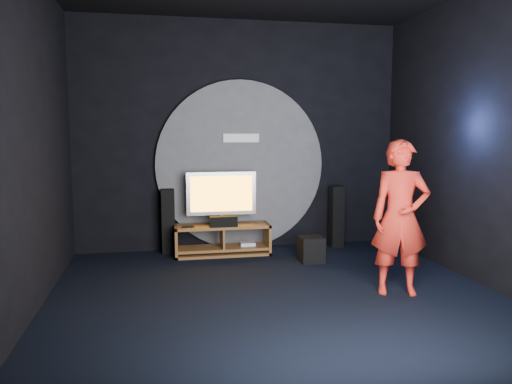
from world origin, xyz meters
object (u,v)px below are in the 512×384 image
(tv, at_px, (221,196))
(tower_speaker_right, at_px, (336,216))
(tower_speaker_left, at_px, (168,221))
(subwoofer, at_px, (311,249))
(player, at_px, (400,218))
(media_console, at_px, (223,242))

(tv, bearing_deg, tower_speaker_right, 3.39)
(tv, height_order, tower_speaker_left, tv)
(tower_speaker_left, relative_size, tower_speaker_right, 1.00)
(tower_speaker_left, distance_m, subwoofer, 2.17)
(subwoofer, xyz_separation_m, player, (0.55, -1.50, 0.69))
(subwoofer, bearing_deg, tower_speaker_left, 155.16)
(tv, distance_m, tower_speaker_left, 0.89)
(media_console, relative_size, tower_speaker_right, 1.45)
(tv, xyz_separation_m, tower_speaker_left, (-0.78, 0.19, -0.39))
(media_console, bearing_deg, tower_speaker_right, 5.49)
(tower_speaker_left, bearing_deg, tower_speaker_right, -1.67)
(tower_speaker_left, height_order, tower_speaker_right, same)
(media_console, xyz_separation_m, tower_speaker_left, (-0.79, 0.25, 0.29))
(subwoofer, distance_m, player, 1.74)
(media_console, height_order, player, player)
(player, bearing_deg, tower_speaker_right, 103.05)
(media_console, distance_m, tower_speaker_left, 0.88)
(subwoofer, height_order, player, player)
(tower_speaker_left, xyz_separation_m, tower_speaker_right, (2.63, -0.08, 0.00))
(media_console, height_order, subwoofer, media_console)
(tower_speaker_left, relative_size, subwoofer, 2.73)
(media_console, height_order, tower_speaker_right, tower_speaker_right)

